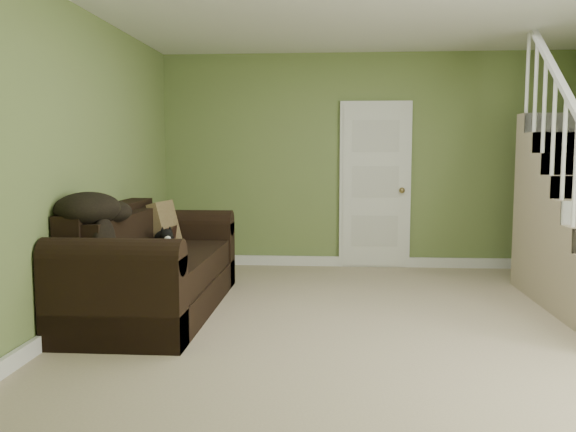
% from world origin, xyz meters
% --- Properties ---
extents(floor, '(5.00, 5.50, 0.01)m').
position_xyz_m(floor, '(0.00, 0.00, 0.00)').
color(floor, tan).
rests_on(floor, ground).
extents(wall_back, '(5.00, 0.04, 2.60)m').
position_xyz_m(wall_back, '(0.00, 2.75, 1.30)').
color(wall_back, olive).
rests_on(wall_back, floor).
extents(wall_front, '(5.00, 0.04, 2.60)m').
position_xyz_m(wall_front, '(0.00, -2.75, 1.30)').
color(wall_front, olive).
rests_on(wall_front, floor).
extents(wall_left, '(0.04, 5.50, 2.60)m').
position_xyz_m(wall_left, '(-2.50, 0.00, 1.30)').
color(wall_left, olive).
rests_on(wall_left, floor).
extents(baseboard_back, '(5.00, 0.04, 0.12)m').
position_xyz_m(baseboard_back, '(0.00, 2.72, 0.06)').
color(baseboard_back, white).
rests_on(baseboard_back, floor).
extents(baseboard_left, '(0.04, 5.50, 0.12)m').
position_xyz_m(baseboard_left, '(-2.47, 0.00, 0.06)').
color(baseboard_left, white).
rests_on(baseboard_left, floor).
extents(door, '(0.86, 0.12, 2.02)m').
position_xyz_m(door, '(0.10, 2.71, 1.01)').
color(door, white).
rests_on(door, floor).
extents(sofa, '(1.02, 2.37, 0.94)m').
position_xyz_m(sofa, '(-2.02, 0.46, 0.36)').
color(sofa, black).
rests_on(sofa, floor).
extents(side_table, '(0.62, 0.62, 0.90)m').
position_xyz_m(side_table, '(-2.26, 1.24, 0.34)').
color(side_table, black).
rests_on(side_table, floor).
extents(cat, '(0.33, 0.49, 0.24)m').
position_xyz_m(cat, '(-1.97, 0.73, 0.60)').
color(cat, black).
rests_on(cat, sofa).
extents(banana, '(0.14, 0.23, 0.06)m').
position_xyz_m(banana, '(-1.71, 0.02, 0.54)').
color(banana, '#FFF51C').
rests_on(banana, sofa).
extents(throw_pillow, '(0.26, 0.44, 0.43)m').
position_xyz_m(throw_pillow, '(-2.08, 1.15, 0.71)').
color(throw_pillow, '#44311B').
rests_on(throw_pillow, sofa).
extents(throw_blanket, '(0.61, 0.73, 0.26)m').
position_xyz_m(throw_blanket, '(-2.31, -0.17, 0.97)').
color(throw_blanket, black).
rests_on(throw_blanket, sofa).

